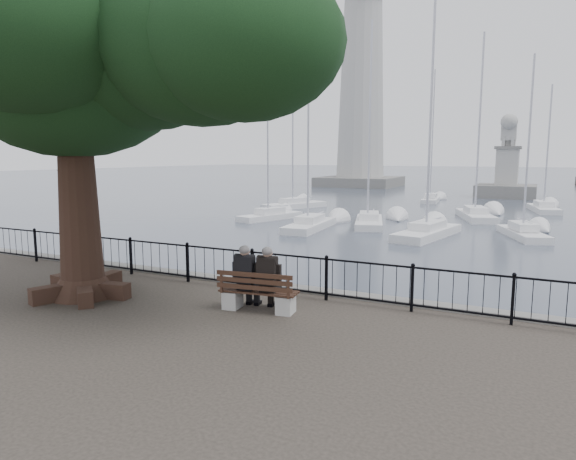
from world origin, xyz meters
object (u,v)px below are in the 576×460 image
Objects in this scene: person_left at (247,279)px; tree at (100,43)px; person_right at (270,281)px; lion_monument at (507,177)px; bench at (258,297)px; lighthouse at (362,89)px.

tree reaches higher than person_left.
person_right is 6.45m from tree.
lion_monument is (5.57, 49.56, -4.67)m from tree.
lion_monument is at bearing 87.90° from person_right.
person_left is (-0.30, 0.06, 0.35)m from bench.
person_right is 64.59m from lighthouse.
person_right is at bearing -73.33° from lighthouse.
lion_monument is at bearing 87.65° from bench.
lighthouse is at bearing 106.20° from person_left.
lion_monument is (2.01, 48.89, 0.84)m from bench.
lighthouse is at bearing 106.44° from bench.
lion_monument is (2.31, 48.83, 0.49)m from person_left.
lighthouse is 25.96m from lion_monument.
lighthouse is at bearing 148.90° from lion_monument.
bench is 48.94m from lion_monument.
tree is at bearing -167.42° from person_left.
bench is 0.06× the size of lighthouse.
person_left is 48.89m from lion_monument.
bench is 64.71m from lighthouse.
person_left is at bearing 168.62° from bench.
person_left is at bearing -92.71° from lion_monument.
tree is 63.64m from lighthouse.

